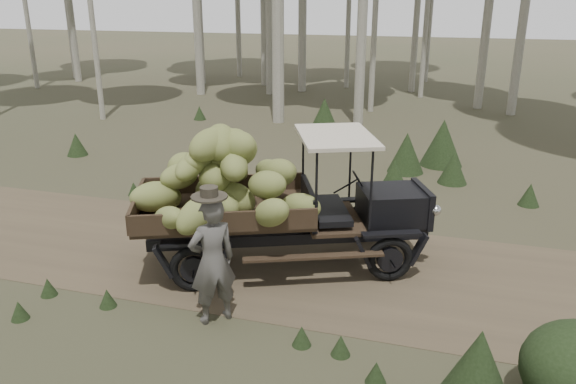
% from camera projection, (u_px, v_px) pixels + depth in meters
% --- Properties ---
extents(ground, '(120.00, 120.00, 0.00)m').
position_uv_depth(ground, '(203.00, 251.00, 10.60)').
color(ground, '#473D2B').
rests_on(ground, ground).
extents(dirt_track, '(70.00, 4.00, 0.01)m').
position_uv_depth(dirt_track, '(203.00, 251.00, 10.59)').
color(dirt_track, brown).
rests_on(dirt_track, ground).
extents(banana_truck, '(5.33, 3.64, 2.68)m').
position_uv_depth(banana_truck, '(247.00, 186.00, 9.52)').
color(banana_truck, black).
rests_on(banana_truck, ground).
extents(farmer, '(0.82, 0.82, 2.09)m').
position_uv_depth(farmer, '(212.00, 260.00, 8.04)').
color(farmer, '#514E4A').
rests_on(farmer, ground).
extents(undergrowth, '(22.84, 23.87, 1.31)m').
position_uv_depth(undergrowth, '(197.00, 249.00, 9.49)').
color(undergrowth, '#233319').
rests_on(undergrowth, ground).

